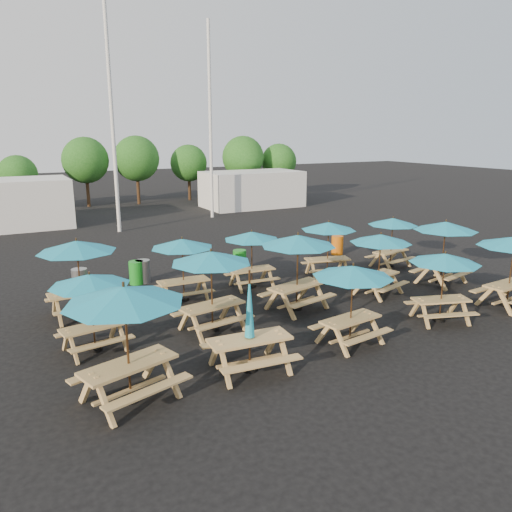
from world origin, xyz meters
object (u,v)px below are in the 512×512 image
picnic_unit_4 (211,261)px  picnic_unit_14 (393,224)px  picnic_unit_3 (250,330)px  waste_bin_3 (240,261)px  picnic_unit_5 (182,246)px  waste_bin_2 (136,273)px  picnic_unit_9 (445,262)px  picnic_unit_8 (252,238)px  picnic_unit_10 (381,242)px  waste_bin_0 (80,281)px  picnic_unit_1 (90,284)px  picnic_unit_6 (353,275)px  picnic_unit_2 (77,250)px  picnic_unit_7 (298,244)px  waste_bin_4 (337,245)px  picnic_unit_13 (445,229)px  picnic_unit_0 (124,301)px  waste_bin_1 (143,271)px  picnic_unit_11 (329,229)px

picnic_unit_4 → picnic_unit_14: picnic_unit_4 is taller
picnic_unit_3 → waste_bin_3: picnic_unit_3 is taller
picnic_unit_5 → waste_bin_2: picnic_unit_5 is taller
picnic_unit_9 → waste_bin_3: bearing=128.0°
picnic_unit_8 → picnic_unit_10: picnic_unit_10 is taller
picnic_unit_8 → waste_bin_0: picnic_unit_8 is taller
picnic_unit_1 → picnic_unit_6: size_ratio=0.97×
picnic_unit_2 → picnic_unit_4: (3.04, -2.86, -0.05)m
picnic_unit_7 → waste_bin_4: size_ratio=3.29×
picnic_unit_5 → picnic_unit_8: (2.65, 0.23, -0.05)m
picnic_unit_7 → picnic_unit_8: bearing=80.6°
picnic_unit_7 → waste_bin_4: bearing=30.2°
waste_bin_3 → waste_bin_4: 5.16m
picnic_unit_13 → picnic_unit_4: bearing=168.2°
picnic_unit_10 → picnic_unit_13: picnic_unit_13 is taller
picnic_unit_0 → picnic_unit_6: 5.84m
picnic_unit_4 → waste_bin_2: picnic_unit_4 is taller
picnic_unit_8 → waste_bin_1: picnic_unit_8 is taller
picnic_unit_5 → waste_bin_0: bearing=140.7°
picnic_unit_6 → waste_bin_2: picnic_unit_6 is taller
picnic_unit_6 → waste_bin_3: size_ratio=2.76×
picnic_unit_9 → picnic_unit_14: bearing=78.7°
picnic_unit_13 → picnic_unit_0: bearing=-179.7°
picnic_unit_8 → picnic_unit_9: bearing=-55.6°
picnic_unit_1 → picnic_unit_5: bearing=28.7°
waste_bin_4 → picnic_unit_14: bearing=-77.1°
picnic_unit_2 → picnic_unit_6: (5.87, -5.41, -0.19)m
picnic_unit_3 → picnic_unit_14: 10.89m
picnic_unit_3 → picnic_unit_0: bearing=-175.2°
picnic_unit_0 → picnic_unit_6: size_ratio=1.29×
picnic_unit_0 → waste_bin_3: picnic_unit_0 is taller
picnic_unit_2 → picnic_unit_1: bearing=-96.0°
picnic_unit_14 → waste_bin_1: bearing=154.5°
waste_bin_2 → waste_bin_4: size_ratio=1.00×
picnic_unit_2 → picnic_unit_8: size_ratio=1.15×
picnic_unit_2 → waste_bin_3: 7.06m
picnic_unit_8 → picnic_unit_7: bearing=-82.9°
picnic_unit_6 → waste_bin_2: 8.81m
waste_bin_2 → waste_bin_4: bearing=1.2°
picnic_unit_4 → picnic_unit_6: picnic_unit_4 is taller
picnic_unit_2 → picnic_unit_10: (9.33, -2.57, -0.21)m
picnic_unit_9 → picnic_unit_14: 6.12m
waste_bin_1 → waste_bin_3: same height
picnic_unit_10 → picnic_unit_11: size_ratio=0.99×
picnic_unit_7 → waste_bin_0: picnic_unit_7 is taller
picnic_unit_8 → picnic_unit_6: bearing=-86.9°
picnic_unit_0 → picnic_unit_9: 9.20m
picnic_unit_11 → picnic_unit_2: bearing=-163.8°
picnic_unit_1 → picnic_unit_3: 4.18m
picnic_unit_2 → picnic_unit_14: picnic_unit_2 is taller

